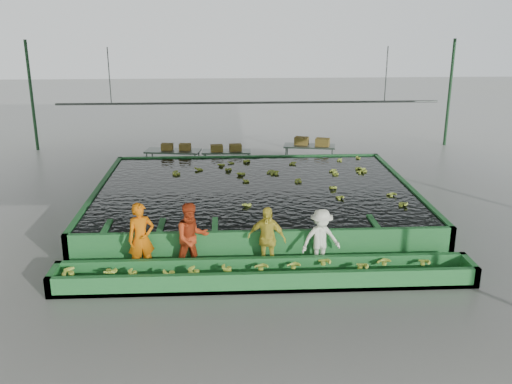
{
  "coord_description": "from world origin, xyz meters",
  "views": [
    {
      "loc": [
        -0.86,
        -15.83,
        6.2
      ],
      "look_at": [
        0.0,
        0.5,
        1.0
      ],
      "focal_mm": 40.0,
      "sensor_mm": 36.0,
      "label": 1
    }
  ],
  "objects": [
    {
      "name": "box_stack_left",
      "position": [
        -2.86,
        6.25,
        0.97
      ],
      "size": [
        1.18,
        0.42,
        0.25
      ],
      "primitive_type": null,
      "rotation": [
        0.0,
        0.0,
        -0.09
      ],
      "color": "brown",
      "rests_on": "packing_table_left"
    },
    {
      "name": "shed_roof",
      "position": [
        0.0,
        0.0,
        5.0
      ],
      "size": [
        20.0,
        22.0,
        0.04
      ],
      "primitive_type": "cube",
      "color": "#A3A3A3",
      "rests_on": "shed_posts"
    },
    {
      "name": "packing_table_mid",
      "position": [
        -0.87,
        6.36,
        0.44
      ],
      "size": [
        1.95,
        0.84,
        0.88
      ],
      "primitive_type": null,
      "rotation": [
        0.0,
        0.0,
        -0.04
      ],
      "color": "#59605B",
      "rests_on": "ground"
    },
    {
      "name": "ground",
      "position": [
        0.0,
        0.0,
        0.0
      ],
      "size": [
        80.0,
        80.0,
        0.0
      ],
      "primitive_type": "plane",
      "color": "slate",
      "rests_on": "ground"
    },
    {
      "name": "tank_water",
      "position": [
        0.0,
        1.5,
        0.85
      ],
      "size": [
        9.7,
        7.7,
        0.0
      ],
      "primitive_type": "cube",
      "color": "black",
      "rests_on": "flotation_tank"
    },
    {
      "name": "packing_table_left",
      "position": [
        -2.98,
        6.2,
        0.48
      ],
      "size": [
        2.24,
        1.18,
        0.97
      ],
      "primitive_type": null,
      "rotation": [
        0.0,
        0.0,
        -0.16
      ],
      "color": "#59605B",
      "rests_on": "ground"
    },
    {
      "name": "box_stack_mid",
      "position": [
        -0.89,
        6.34,
        0.88
      ],
      "size": [
        1.25,
        0.49,
        0.26
      ],
      "primitive_type": null,
      "rotation": [
        0.0,
        0.0,
        0.12
      ],
      "color": "brown",
      "rests_on": "packing_table_mid"
    },
    {
      "name": "floating_bananas",
      "position": [
        0.0,
        2.3,
        0.85
      ],
      "size": [
        8.35,
        5.69,
        0.11
      ],
      "primitive_type": null,
      "color": "#9EB733",
      "rests_on": "tank_water"
    },
    {
      "name": "box_stack_right",
      "position": [
        2.64,
        6.91,
        0.95
      ],
      "size": [
        1.47,
        0.86,
        0.31
      ],
      "primitive_type": null,
      "rotation": [
        0.0,
        0.0,
        -0.35
      ],
      "color": "brown",
      "rests_on": "packing_table_right"
    },
    {
      "name": "rail_hanger_right",
      "position": [
        5.0,
        5.0,
        4.0
      ],
      "size": [
        0.04,
        0.04,
        2.0
      ],
      "primitive_type": "cylinder",
      "color": "#59605B",
      "rests_on": "shed_roof"
    },
    {
      "name": "worker_a",
      "position": [
        -2.98,
        -2.8,
        0.9
      ],
      "size": [
        0.77,
        0.64,
        1.81
      ],
      "primitive_type": "imported",
      "rotation": [
        0.0,
        0.0,
        0.36
      ],
      "color": "orange",
      "rests_on": "ground"
    },
    {
      "name": "flotation_tank",
      "position": [
        0.0,
        1.5,
        0.45
      ],
      "size": [
        10.0,
        8.0,
        0.9
      ],
      "primitive_type": null,
      "color": "#247131",
      "rests_on": "ground"
    },
    {
      "name": "shed_posts",
      "position": [
        0.0,
        0.0,
        2.5
      ],
      "size": [
        20.0,
        22.0,
        5.0
      ],
      "primitive_type": null,
      "color": "#1B3F21",
      "rests_on": "ground"
    },
    {
      "name": "rail_hanger_left",
      "position": [
        -5.0,
        5.0,
        4.0
      ],
      "size": [
        0.04,
        0.04,
        2.0
      ],
      "primitive_type": "cylinder",
      "color": "#59605B",
      "rests_on": "shed_roof"
    },
    {
      "name": "worker_c",
      "position": [
        0.09,
        -2.8,
        0.83
      ],
      "size": [
        1.06,
        0.72,
        1.67
      ],
      "primitive_type": "imported",
      "rotation": [
        0.0,
        0.0,
        -0.35
      ],
      "color": "yellow",
      "rests_on": "ground"
    },
    {
      "name": "trough_bananas",
      "position": [
        0.0,
        -3.6,
        0.4
      ],
      "size": [
        8.81,
        0.59,
        0.12
      ],
      "primitive_type": null,
      "color": "#9EB733",
      "rests_on": "sorting_trough"
    },
    {
      "name": "sorting_trough",
      "position": [
        0.0,
        -3.6,
        0.25
      ],
      "size": [
        10.0,
        1.0,
        0.5
      ],
      "primitive_type": null,
      "color": "#247131",
      "rests_on": "ground"
    },
    {
      "name": "worker_b",
      "position": [
        -1.75,
        -2.8,
        0.9
      ],
      "size": [
        1.06,
        0.95,
        1.79
      ],
      "primitive_type": "imported",
      "rotation": [
        0.0,
        0.0,
        0.38
      ],
      "color": "#BC3B17",
      "rests_on": "ground"
    },
    {
      "name": "packing_table_right",
      "position": [
        2.54,
        6.87,
        0.47
      ],
      "size": [
        2.2,
        1.2,
        0.95
      ],
      "primitive_type": null,
      "rotation": [
        0.0,
        0.0,
        -0.19
      ],
      "color": "#59605B",
      "rests_on": "ground"
    },
    {
      "name": "worker_d",
      "position": [
        1.44,
        -2.8,
        0.79
      ],
      "size": [
        1.13,
        0.81,
        1.57
      ],
      "primitive_type": "imported",
      "rotation": [
        0.0,
        0.0,
        0.24
      ],
      "color": "white",
      "rests_on": "ground"
    },
    {
      "name": "cableway_rail",
      "position": [
        0.0,
        5.0,
        3.0
      ],
      "size": [
        0.08,
        0.08,
        14.0
      ],
      "primitive_type": "cylinder",
      "color": "#59605B",
      "rests_on": "shed_roof"
    }
  ]
}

